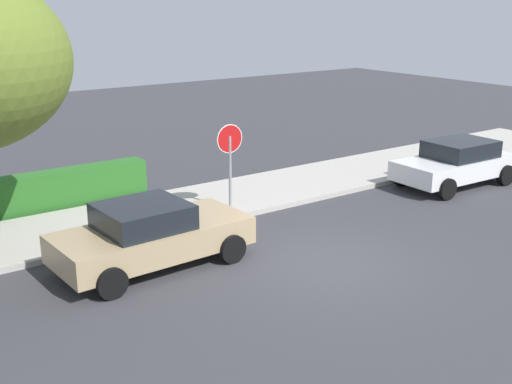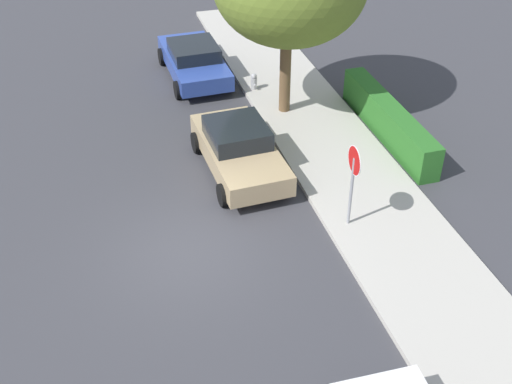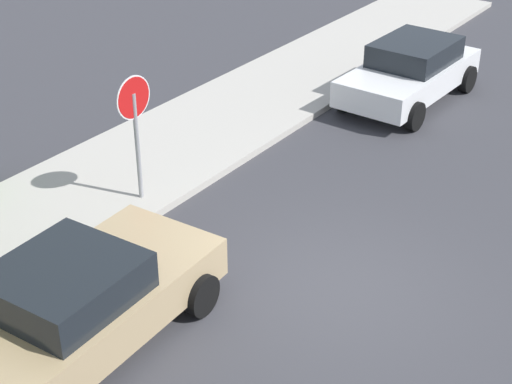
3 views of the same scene
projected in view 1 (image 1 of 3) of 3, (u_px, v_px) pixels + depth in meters
The scene contains 6 objects.
ground_plane at pixel (328, 263), 14.09m from camera, with size 60.00×60.00×0.00m, color #38383D.
sidewalk_curb at pixel (206, 203), 18.05m from camera, with size 32.00×3.10×0.14m, color #B2ADA3.
stop_sign at pixel (230, 153), 16.93m from camera, with size 0.77×0.08×2.44m.
parked_car_tan at pixel (150, 234), 13.76m from camera, with size 4.30×2.22×1.43m.
parked_car_white at pixel (456, 163), 19.81m from camera, with size 4.07×2.06×1.40m.
front_yard_hedge at pixel (48, 192), 17.39m from camera, with size 5.59×0.66×1.09m.
Camera 1 is at (-8.87, -9.69, 5.57)m, focal length 45.00 mm.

